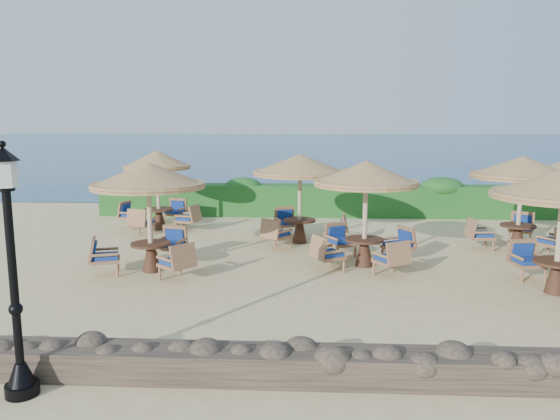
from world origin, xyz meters
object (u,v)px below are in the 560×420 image
object	(u,v)px
cafe_set_3	(158,181)
cafe_set_5	(521,182)
cafe_set_1	(366,196)
cafe_set_4	(300,179)
lamp_post	(14,283)
cafe_set_0	(149,194)

from	to	relation	value
cafe_set_3	cafe_set_5	bearing A→B (deg)	-11.69
cafe_set_1	cafe_set_3	distance (m)	7.74
cafe_set_1	cafe_set_4	bearing A→B (deg)	122.89
cafe_set_3	cafe_set_5	xyz separation A→B (m)	(10.94, -2.26, 0.28)
lamp_post	cafe_set_3	xyz separation A→B (m)	(-1.20, 11.14, 0.09)
cafe_set_3	cafe_set_5	distance (m)	11.18
lamp_post	cafe_set_5	world-z (taller)	lamp_post
cafe_set_3	cafe_set_4	distance (m)	5.06
cafe_set_1	cafe_set_5	distance (m)	4.98
cafe_set_3	cafe_set_5	size ratio (longest dim) A/B	1.02
lamp_post	cafe_set_5	distance (m)	13.18
cafe_set_4	cafe_set_3	bearing A→B (deg)	159.80
lamp_post	cafe_set_4	size ratio (longest dim) A/B	1.17
cafe_set_0	cafe_set_3	distance (m)	5.24
cafe_set_0	cafe_set_3	world-z (taller)	same
cafe_set_1	cafe_set_4	size ratio (longest dim) A/B	0.98
lamp_post	cafe_set_3	size ratio (longest dim) A/B	1.15
cafe_set_0	cafe_set_1	xyz separation A→B (m)	(5.20, 0.77, -0.12)
lamp_post	cafe_set_1	world-z (taller)	lamp_post
cafe_set_3	cafe_set_4	size ratio (longest dim) A/B	1.02
cafe_set_5	cafe_set_4	bearing A→B (deg)	175.21
cafe_set_1	cafe_set_5	bearing A→B (deg)	24.48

